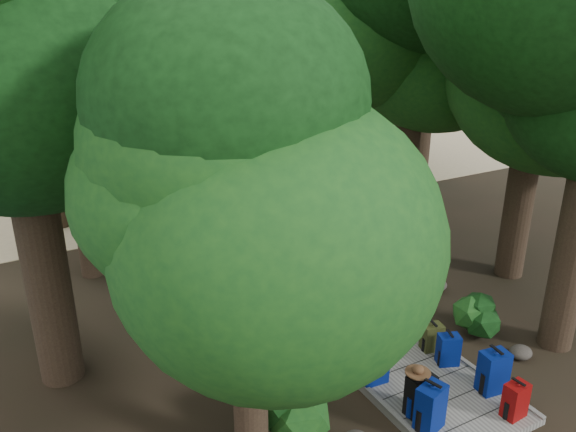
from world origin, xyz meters
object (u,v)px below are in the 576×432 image
backpack_right_d (432,336)px  lone_suitcase_on_sand (200,182)px  backpack_left_b (420,393)px  backpack_right_b (494,370)px  duffel_right_khaki (401,318)px  backpack_left_c (374,360)px  kayak (77,190)px  backpack_left_a (431,405)px  suitcase_on_boardwalk (364,347)px  backpack_right_c (449,348)px  duffel_right_black (390,305)px  backpack_right_a (516,398)px  sun_lounger (238,156)px

backpack_right_d → lone_suitcase_on_sand: 10.61m
backpack_left_b → backpack_right_b: size_ratio=0.96×
duffel_right_khaki → lone_suitcase_on_sand: lone_suitcase_on_sand is taller
backpack_left_c → kayak: backpack_left_c is taller
kayak → lone_suitcase_on_sand: bearing=-42.5°
duffel_right_khaki → backpack_left_a: bearing=-121.9°
suitcase_on_boardwalk → backpack_left_c: bearing=-111.3°
backpack_right_b → backpack_right_c: backpack_right_b is taller
kayak → duffel_right_black: bearing=-87.9°
backpack_left_b → duffel_right_black: bearing=57.1°
backpack_right_c → kayak: (-4.09, 12.66, -0.23)m
backpack_right_a → suitcase_on_boardwalk: size_ratio=0.99×
backpack_left_a → backpack_right_c: size_ratio=1.31×
kayak → suitcase_on_boardwalk: bearing=-95.6°
backpack_right_d → lone_suitcase_on_sand: bearing=104.9°
backpack_left_a → lone_suitcase_on_sand: (0.92, 12.10, -0.16)m
backpack_left_a → backpack_right_b: size_ratio=1.02×
backpack_right_b → kayak: bearing=114.5°
lone_suitcase_on_sand → kayak: lone_suitcase_on_sand is taller
backpack_left_b → kayak: bearing=98.0°
backpack_left_c → backpack_right_a: bearing=-47.0°
duffel_right_black → duffel_right_khaki: bearing=-72.9°
duffel_right_khaki → sun_lounger: size_ratio=0.29×
backpack_left_a → kayak: (-2.74, 13.71, -0.32)m
duffel_right_black → lone_suitcase_on_sand: bearing=116.7°
backpack_right_c → lone_suitcase_on_sand: size_ratio=0.89×
duffel_right_khaki → suitcase_on_boardwalk: (-1.31, -0.61, 0.14)m
backpack_left_a → backpack_right_b: 1.46m
backpack_left_b → backpack_right_a: size_ratio=1.19×
backpack_left_b → duffel_right_khaki: bearing=53.4°
duffel_right_black → suitcase_on_boardwalk: size_ratio=1.22×
backpack_right_a → backpack_right_d: bearing=82.3°
backpack_left_c → duffel_right_khaki: 1.83m
suitcase_on_boardwalk → sun_lounger: bearing=71.6°
lone_suitcase_on_sand → duffel_right_black: bearing=-88.9°
duffel_right_black → backpack_left_a: bearing=-94.0°
backpack_right_d → lone_suitcase_on_sand: (-0.48, 10.60, -0.03)m
backpack_right_c → sun_lounger: 13.91m
backpack_left_c → lone_suitcase_on_sand: bearing=88.8°
backpack_right_d → duffel_right_khaki: (-0.00, 0.85, -0.10)m
duffel_right_black → sun_lounger: bearing=104.0°
backpack_right_c → suitcase_on_boardwalk: suitcase_on_boardwalk is taller
duffel_right_black → kayak: size_ratio=0.22×
suitcase_on_boardwalk → backpack_right_c: bearing=-32.8°
suitcase_on_boardwalk → kayak: 12.30m
backpack_right_b → duffel_right_black: size_ratio=1.01×
backpack_right_a → backpack_right_c: backpack_right_a is taller
sun_lounger → kayak: bearing=-168.0°
backpack_left_c → backpack_right_b: size_ratio=1.02×
lone_suitcase_on_sand → kayak: bearing=154.3°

